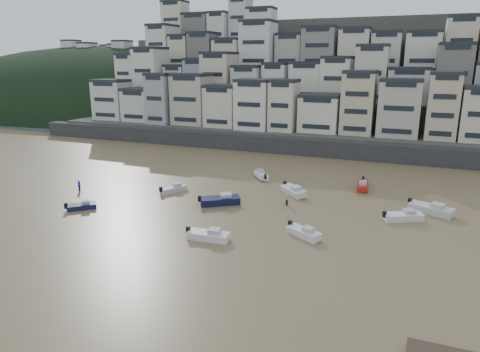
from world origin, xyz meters
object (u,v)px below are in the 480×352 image
at_px(person_blue, 79,185).
at_px(person_pink, 287,199).
at_px(boat_i, 363,184).
at_px(boat_c, 220,199).
at_px(boat_f, 174,188).
at_px(boat_a, 208,234).
at_px(boat_g, 431,208).
at_px(boat_d, 403,215).
at_px(boat_h, 261,174).
at_px(boat_b, 304,231).
at_px(boat_j, 82,205).
at_px(boat_e, 293,190).

relative_size(person_blue, person_pink, 1.00).
bearing_deg(boat_i, person_blue, -71.74).
relative_size(boat_c, boat_f, 1.32).
xyz_separation_m(boat_c, person_blue, (-23.18, -2.12, 0.03)).
bearing_deg(person_pink, boat_a, -108.11).
relative_size(boat_g, person_pink, 3.52).
height_order(boat_d, boat_f, boat_d).
xyz_separation_m(boat_a, boat_d, (20.37, 14.67, 0.01)).
height_order(boat_f, person_blue, person_blue).
relative_size(boat_c, boat_i, 1.14).
height_order(boat_a, boat_h, boat_a).
distance_m(boat_a, boat_c, 12.29).
bearing_deg(boat_f, boat_c, -78.02).
height_order(boat_g, person_blue, person_blue).
relative_size(boat_a, boat_h, 1.07).
relative_size(boat_b, person_pink, 2.78).
relative_size(boat_i, boat_j, 1.28).
distance_m(boat_e, boat_f, 18.46).
relative_size(boat_g, boat_j, 1.46).
relative_size(boat_e, boat_g, 0.91).
height_order(boat_i, person_blue, person_blue).
xyz_separation_m(boat_f, person_pink, (18.02, 0.51, 0.24)).
xyz_separation_m(boat_c, boat_i, (17.85, 15.41, -0.10)).
xyz_separation_m(boat_a, person_blue, (-27.06, 9.54, 0.15)).
bearing_deg(boat_b, person_blue, -156.91).
bearing_deg(boat_c, boat_h, 52.45).
relative_size(boat_f, boat_j, 1.11).
bearing_deg(person_blue, boat_d, 6.18).
bearing_deg(boat_f, person_pink, -58.96).
bearing_deg(boat_a, boat_f, 127.22).
distance_m(boat_b, boat_c, 15.29).
bearing_deg(person_pink, boat_h, 123.43).
bearing_deg(boat_d, boat_j, 168.59).
xyz_separation_m(boat_c, boat_f, (-9.21, 2.89, -0.20)).
bearing_deg(boat_a, person_pink, 67.14).
distance_m(boat_g, person_blue, 51.59).
distance_m(boat_b, boat_f, 24.88).
distance_m(boat_g, boat_j, 47.14).
distance_m(boat_a, boat_b, 11.01).
height_order(boat_e, boat_i, boat_e).
xyz_separation_m(boat_c, boat_e, (8.42, 8.35, -0.07)).
xyz_separation_m(boat_e, boat_h, (-7.62, 7.19, -0.09)).
distance_m(boat_g, boat_i, 12.77).
relative_size(boat_j, person_blue, 2.41).
distance_m(boat_c, boat_j, 18.97).
height_order(boat_c, boat_g, boat_c).
xyz_separation_m(boat_b, boat_e, (-5.30, 15.08, 0.10)).
relative_size(boat_j, person_pink, 2.41).
bearing_deg(boat_d, boat_g, 23.59).
bearing_deg(boat_a, boat_h, 91.71).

